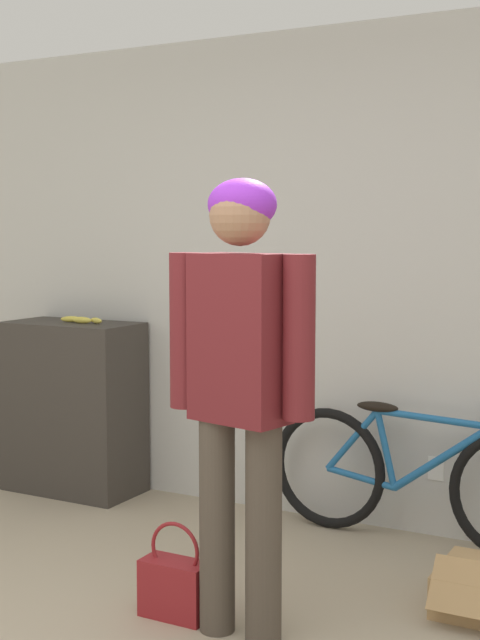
{
  "coord_description": "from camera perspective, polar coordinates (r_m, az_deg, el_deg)",
  "views": [
    {
      "loc": [
        1.76,
        -1.86,
        1.55
      ],
      "look_at": [
        0.21,
        1.02,
        1.22
      ],
      "focal_mm": 50.0,
      "sensor_mm": 36.0,
      "label": 1
    }
  ],
  "objects": [
    {
      "name": "banana",
      "position": [
        5.26,
        -10.07,
        0.01
      ],
      "size": [
        0.31,
        0.09,
        0.04
      ],
      "color": "#EAD64C",
      "rests_on": "side_shelf"
    },
    {
      "name": "side_shelf",
      "position": [
        5.4,
        -10.62,
        -5.49
      ],
      "size": [
        0.8,
        0.42,
        1.01
      ],
      "color": "#38332D",
      "rests_on": "ground_plane"
    },
    {
      "name": "handbag",
      "position": [
        3.73,
        -4.17,
        -16.59
      ],
      "size": [
        0.28,
        0.14,
        0.39
      ],
      "color": "maroon",
      "rests_on": "ground_plane"
    },
    {
      "name": "wall_back",
      "position": [
        4.72,
        6.35,
        2.7
      ],
      "size": [
        8.0,
        0.07,
        2.6
      ],
      "color": "silver",
      "rests_on": "ground_plane"
    },
    {
      "name": "bicycle",
      "position": [
        4.53,
        11.21,
        -9.86
      ],
      "size": [
        1.6,
        0.46,
        0.71
      ],
      "rotation": [
        0.0,
        0.0,
        -0.06
      ],
      "color": "black",
      "rests_on": "ground_plane"
    },
    {
      "name": "person",
      "position": [
        3.32,
        0.01,
        -2.91
      ],
      "size": [
        0.6,
        0.27,
        1.74
      ],
      "rotation": [
        0.0,
        0.0,
        -0.21
      ],
      "color": "#4C4238",
      "rests_on": "ground_plane"
    }
  ]
}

